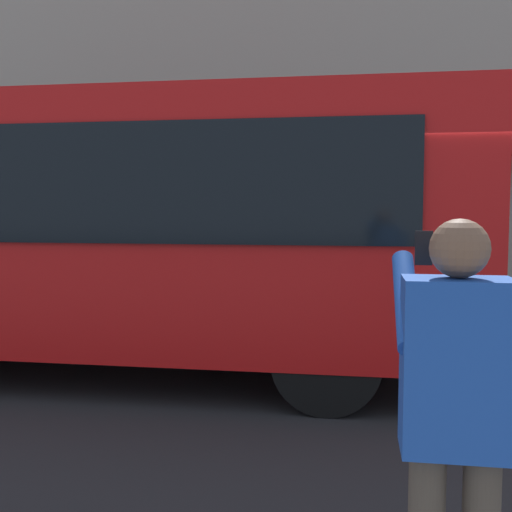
# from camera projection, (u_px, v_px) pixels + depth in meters

# --- Properties ---
(ground_plane) EXTENTS (60.00, 60.00, 0.00)m
(ground_plane) POSITION_uv_depth(u_px,v_px,m) (389.00, 383.00, 6.55)
(ground_plane) COLOR #232326
(building_facade_far) EXTENTS (28.00, 1.55, 12.00)m
(building_facade_far) POSITION_uv_depth(u_px,v_px,m) (377.00, 8.00, 12.74)
(building_facade_far) COLOR #A89E8E
(building_facade_far) RESTS_ON ground_plane
(red_bus) EXTENTS (9.05, 2.54, 3.08)m
(red_bus) POSITION_uv_depth(u_px,v_px,m) (67.00, 224.00, 7.01)
(red_bus) COLOR red
(red_bus) RESTS_ON ground_plane
(pedestrian_photographer) EXTENTS (0.53, 0.52, 1.70)m
(pedestrian_photographer) POSITION_uv_depth(u_px,v_px,m) (457.00, 407.00, 2.30)
(pedestrian_photographer) COLOR #4C4238
(pedestrian_photographer) RESTS_ON sidewalk_curb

